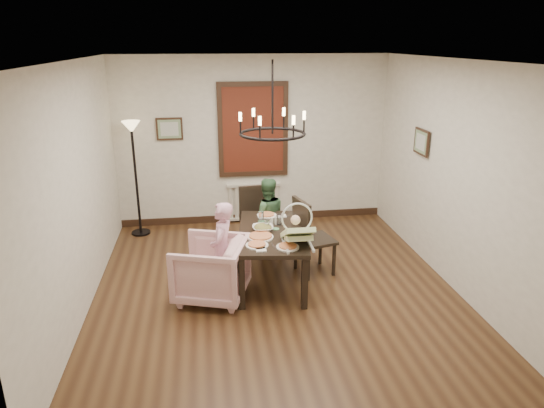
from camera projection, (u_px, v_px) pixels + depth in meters
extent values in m
cube|color=#4E321A|center=(275.00, 289.00, 6.18)|extent=(4.50, 5.00, 0.01)
cube|color=white|center=(276.00, 60.00, 5.28)|extent=(4.50, 5.00, 0.01)
cube|color=silver|center=(253.00, 141.00, 8.07)|extent=(4.50, 0.01, 2.80)
cube|color=silver|center=(77.00, 191.00, 5.42)|extent=(0.01, 5.00, 2.80)
cube|color=silver|center=(454.00, 176.00, 6.03)|extent=(0.01, 5.00, 2.80)
cube|color=black|center=(272.00, 232.00, 6.16)|extent=(1.04, 1.61, 0.05)
cube|color=black|center=(242.00, 284.00, 5.62)|extent=(0.07, 0.07, 0.66)
cube|color=black|center=(246.00, 237.00, 6.93)|extent=(0.07, 0.07, 0.66)
cube|color=black|center=(305.00, 283.00, 5.62)|extent=(0.07, 0.07, 0.66)
cube|color=black|center=(297.00, 237.00, 6.94)|extent=(0.07, 0.07, 0.66)
imported|color=beige|center=(211.00, 269.00, 5.86)|extent=(1.04, 1.02, 0.75)
imported|color=#DC9BB3|center=(222.00, 258.00, 5.88)|extent=(0.33, 0.42, 1.00)
imported|color=#3A633D|center=(267.00, 223.00, 7.03)|extent=(0.48, 0.38, 0.96)
imported|color=white|center=(263.00, 228.00, 6.14)|extent=(0.32, 0.32, 0.08)
cylinder|color=tan|center=(260.00, 236.00, 5.92)|extent=(0.32, 0.32, 0.04)
cylinder|color=silver|center=(267.00, 226.00, 6.14)|extent=(0.06, 0.06, 0.13)
cube|color=#572211|center=(253.00, 130.00, 7.97)|extent=(1.00, 0.03, 1.40)
cube|color=black|center=(169.00, 129.00, 7.78)|extent=(0.42, 0.03, 0.36)
cube|color=black|center=(422.00, 142.00, 6.79)|extent=(0.03, 0.42, 0.36)
torus|color=black|center=(272.00, 134.00, 5.76)|extent=(0.80, 0.80, 0.04)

